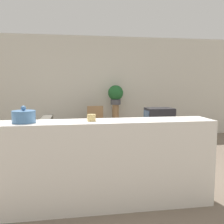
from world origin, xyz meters
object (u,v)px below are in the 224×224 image
object	(u,v)px
potted_plant	(116,94)
decorative_bowl	(24,116)
television	(159,119)
wooden_chair	(96,123)
couch	(60,144)

from	to	relation	value
potted_plant	decorative_bowl	distance (m)	3.87
television	wooden_chair	world-z (taller)	television
television	potted_plant	xyz separation A→B (m)	(-0.78, 1.10, 0.51)
television	decorative_bowl	world-z (taller)	decorative_bowl
wooden_chair	potted_plant	bearing A→B (deg)	29.89
television	couch	bearing A→B (deg)	-170.92
potted_plant	wooden_chair	bearing A→B (deg)	-150.11
television	potted_plant	size ratio (longest dim) A/B	1.21
television	decorative_bowl	distance (m)	3.44
television	potted_plant	world-z (taller)	potted_plant
couch	television	xyz separation A→B (m)	(2.15, 0.34, 0.41)
couch	television	distance (m)	2.22
wooden_chair	decorative_bowl	xyz separation A→B (m)	(-1.09, -3.19, 0.60)
decorative_bowl	couch	bearing A→B (deg)	82.51
television	potted_plant	bearing A→B (deg)	125.51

